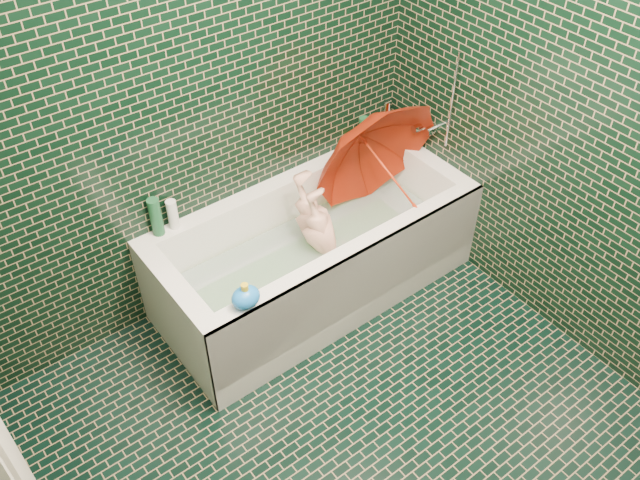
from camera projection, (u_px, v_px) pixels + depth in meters
floor at (372, 465)px, 3.01m from camera, size 2.80×2.80×0.00m
wall_back at (180, 88)px, 2.98m from camera, size 2.80×0.00×2.80m
wall_right at (632, 129)px, 2.74m from camera, size 0.00×2.80×2.80m
bathtub at (316, 262)px, 3.66m from camera, size 1.70×0.75×0.55m
bath_mat at (314, 268)px, 3.70m from camera, size 1.35×0.47×0.01m
water at (314, 249)px, 3.61m from camera, size 1.48×0.53×0.00m
towel at (1, 462)px, 1.90m from camera, size 0.08×0.44×1.12m
faucet at (435, 123)px, 3.65m from camera, size 0.18×0.19×0.55m
child at (326, 244)px, 3.62m from camera, size 0.95×0.57×0.40m
umbrella at (389, 174)px, 3.57m from camera, size 0.99×0.99×1.10m
soap_bottle_a at (392, 134)px, 3.97m from camera, size 0.12×0.12×0.23m
soap_bottle_b at (377, 136)px, 3.95m from camera, size 0.10×0.10×0.17m
soap_bottle_c at (374, 142)px, 3.91m from camera, size 0.19×0.19×0.19m
bottle_right_tall at (363, 133)px, 3.79m from camera, size 0.07×0.07×0.20m
bottle_right_pump at (387, 117)px, 3.92m from camera, size 0.06×0.06×0.20m
bottle_left_tall at (156, 217)px, 3.26m from camera, size 0.06×0.06×0.21m
bottle_left_short at (173, 214)px, 3.31m from camera, size 0.07×0.07×0.16m
rubber_duck at (361, 139)px, 3.85m from camera, size 0.12×0.09×0.10m
bath_toy at (246, 297)px, 2.93m from camera, size 0.15×0.13×0.13m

